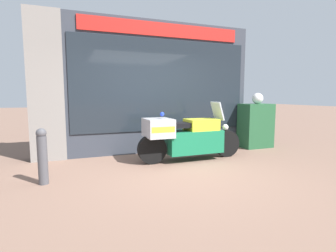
% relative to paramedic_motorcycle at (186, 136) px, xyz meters
% --- Properties ---
extents(ground_plane, '(60.00, 60.00, 0.00)m').
position_rel_paramedic_motorcycle_xyz_m(ground_plane, '(-0.46, -0.79, -0.54)').
color(ground_plane, '#7A5B4C').
extents(shop_building, '(5.38, 0.55, 3.20)m').
position_rel_paramedic_motorcycle_xyz_m(shop_building, '(-0.80, 1.21, 1.07)').
color(shop_building, '#333842').
rests_on(shop_building, ground).
extents(window_display, '(4.21, 0.30, 1.92)m').
position_rel_paramedic_motorcycle_xyz_m(window_display, '(-0.18, 1.24, -0.08)').
color(window_display, slate).
rests_on(window_display, ground).
extents(paramedic_motorcycle, '(2.42, 0.65, 1.27)m').
position_rel_paramedic_motorcycle_xyz_m(paramedic_motorcycle, '(0.00, 0.00, 0.00)').
color(paramedic_motorcycle, black).
rests_on(paramedic_motorcycle, ground).
extents(utility_cabinet, '(0.84, 0.55, 1.19)m').
position_rel_paramedic_motorcycle_xyz_m(utility_cabinet, '(2.40, 0.68, 0.06)').
color(utility_cabinet, '#235633').
rests_on(utility_cabinet, ground).
extents(white_helmet, '(0.29, 0.29, 0.29)m').
position_rel_paramedic_motorcycle_xyz_m(white_helmet, '(2.38, 0.62, 0.79)').
color(white_helmet, white).
rests_on(white_helmet, utility_cabinet).
extents(street_bollard, '(0.16, 0.16, 0.90)m').
position_rel_paramedic_motorcycle_xyz_m(street_bollard, '(-2.78, -0.59, -0.07)').
color(street_bollard, '#47474C').
rests_on(street_bollard, ground).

